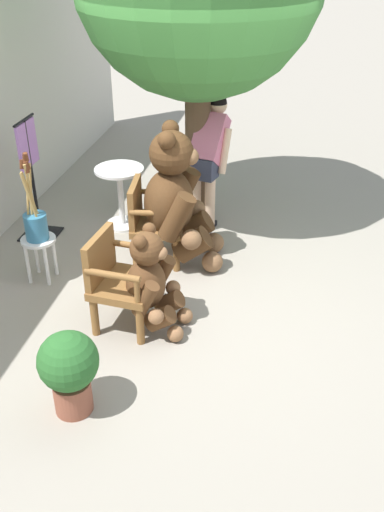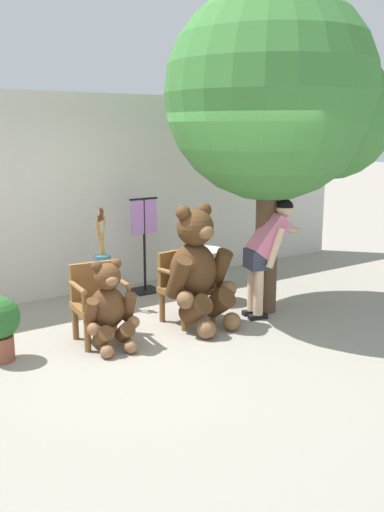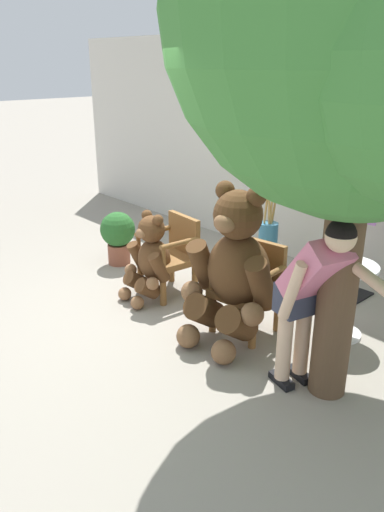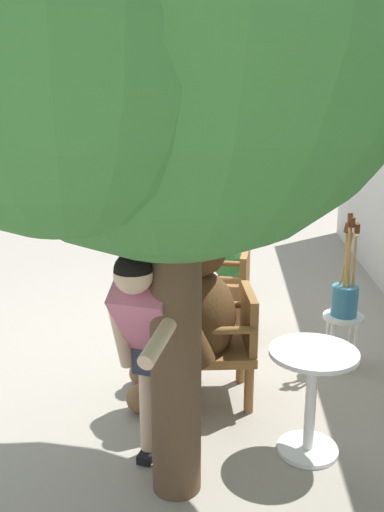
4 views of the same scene
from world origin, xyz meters
name	(u,v)px [view 4 (image 4 of 4)]	position (x,y,z in m)	size (l,w,h in m)	color
ground_plane	(172,361)	(0.00, 0.00, 0.00)	(60.00, 60.00, 0.00)	gray
wooden_chair_left	(227,291)	(-0.57, 0.47, 0.46)	(0.61, 0.58, 0.86)	brown
wooden_chair_right	(226,342)	(0.57, 0.47, 0.46)	(0.62, 0.58, 0.86)	brown
teddy_bear_large	(191,310)	(0.59, 0.21, 0.72)	(0.89, 0.87, 1.47)	#4C3019
teddy_bear_small	(196,289)	(-0.59, 0.18, 0.48)	(0.59, 0.58, 0.97)	brown
person_visitor	(152,339)	(1.52, 0.04, 0.89)	(0.88, 0.49, 1.48)	black
white_stool	(343,327)	(-0.03, 1.46, 0.36)	(0.34, 0.34, 0.46)	white
brush_bucket	(345,293)	(-0.03, 1.46, 0.66)	(0.22, 0.22, 0.88)	teal
round_side_table	(311,390)	(1.24, 1.02, 0.45)	(0.56, 0.56, 0.72)	white
potted_plant	(230,265)	(-1.67, 0.51, 0.40)	(0.44, 0.44, 0.68)	brown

